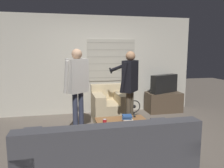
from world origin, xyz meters
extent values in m
plane|color=#665B51|center=(0.00, 0.00, 0.00)|extent=(16.00, 16.00, 0.00)
cube|color=#BCB7A8|center=(0.00, 2.03, 1.27)|extent=(5.20, 0.06, 2.55)
cube|color=#A8A393|center=(0.37, 1.99, 1.40)|extent=(1.28, 0.02, 1.10)
cube|color=gray|center=(0.37, 1.98, 0.94)|extent=(1.26, 0.00, 0.01)
cube|color=gray|center=(0.37, 1.98, 1.13)|extent=(1.26, 0.00, 0.01)
cube|color=gray|center=(0.37, 1.98, 1.31)|extent=(1.26, 0.00, 0.01)
cube|color=gray|center=(0.37, 1.98, 1.49)|extent=(1.26, 0.00, 0.01)
cube|color=gray|center=(0.37, 1.98, 1.68)|extent=(1.26, 0.00, 0.01)
cube|color=gray|center=(0.37, 1.98, 1.86)|extent=(1.26, 0.00, 0.01)
cube|color=#424247|center=(-0.37, -1.10, 0.21)|extent=(2.11, 0.97, 0.42)
cube|color=#424247|center=(-0.36, -1.47, 0.64)|extent=(2.10, 0.23, 0.43)
cube|color=#424247|center=(-1.29, -1.11, 0.51)|extent=(0.25, 0.95, 0.19)
cube|color=#424247|center=(0.56, -1.09, 0.51)|extent=(0.25, 0.95, 0.19)
cube|color=#935B2D|center=(-0.73, -1.06, 0.52)|extent=(0.41, 0.32, 0.37)
cube|color=#C6B289|center=(0.16, 1.23, 0.23)|extent=(0.79, 0.91, 0.45)
cube|color=#C6B289|center=(0.17, 1.58, 0.64)|extent=(0.79, 0.20, 0.37)
cube|color=#C6B289|center=(0.44, 1.23, 0.56)|extent=(0.24, 0.91, 0.20)
cube|color=#C6B289|center=(-0.11, 1.23, 0.56)|extent=(0.24, 0.91, 0.20)
cube|color=brown|center=(0.13, -0.10, 0.39)|extent=(0.92, 0.67, 0.04)
cylinder|color=brown|center=(-0.29, 0.19, 0.18)|extent=(0.04, 0.04, 0.37)
cylinder|color=brown|center=(0.55, 0.19, 0.18)|extent=(0.04, 0.04, 0.37)
cylinder|color=brown|center=(-0.29, -0.40, 0.18)|extent=(0.04, 0.04, 0.37)
cylinder|color=brown|center=(0.55, -0.40, 0.18)|extent=(0.04, 0.04, 0.37)
cube|color=#4C3D2D|center=(1.76, 1.68, 0.26)|extent=(0.93, 0.51, 0.53)
cube|color=black|center=(1.76, 1.68, 0.77)|extent=(0.85, 0.52, 0.48)
cube|color=navy|center=(1.72, 1.77, 0.77)|extent=(0.67, 0.30, 0.40)
cylinder|color=#33384C|center=(-0.67, 0.41, 0.43)|extent=(0.10, 0.10, 0.86)
cylinder|color=#33384C|center=(-0.56, 0.50, 0.43)|extent=(0.10, 0.10, 0.86)
cube|color=beige|center=(-0.62, 0.45, 1.18)|extent=(0.44, 0.40, 0.64)
sphere|color=tan|center=(-0.62, 0.45, 1.59)|extent=(0.20, 0.20, 0.20)
cylinder|color=beige|center=(-0.82, 0.36, 1.17)|extent=(0.15, 0.17, 0.61)
cylinder|color=beige|center=(-0.61, 0.83, 1.45)|extent=(0.41, 0.54, 0.12)
cube|color=white|center=(-0.79, 1.08, 1.42)|extent=(0.05, 0.05, 0.13)
cylinder|color=#4C4233|center=(0.39, 0.41, 0.42)|extent=(0.10, 0.10, 0.83)
cylinder|color=#4C4233|center=(0.48, 0.52, 0.42)|extent=(0.10, 0.10, 0.83)
cube|color=black|center=(0.43, 0.47, 1.15)|extent=(0.41, 0.44, 0.63)
sphere|color=#A87A56|center=(0.43, 0.47, 1.55)|extent=(0.19, 0.19, 0.19)
cylinder|color=black|center=(0.26, 0.32, 1.14)|extent=(0.17, 0.15, 0.60)
cylinder|color=black|center=(0.36, 0.81, 1.32)|extent=(0.49, 0.42, 0.28)
cube|color=black|center=(0.14, 0.99, 1.22)|extent=(0.08, 0.07, 0.13)
cube|color=beige|center=(0.23, -0.07, 0.42)|extent=(0.18, 0.13, 0.03)
cube|color=#284C89|center=(0.22, -0.05, 0.45)|extent=(0.19, 0.17, 0.04)
cube|color=#284C89|center=(0.23, -0.05, 0.49)|extent=(0.18, 0.19, 0.03)
cylinder|color=red|center=(-0.23, -0.29, 0.47)|extent=(0.07, 0.07, 0.12)
cylinder|color=silver|center=(-0.23, -0.29, 0.53)|extent=(0.06, 0.06, 0.00)
cube|color=black|center=(0.43, 0.14, 0.42)|extent=(0.07, 0.14, 0.02)
cylinder|color=black|center=(0.85, 1.45, 0.01)|extent=(0.20, 0.20, 0.02)
cylinder|color=black|center=(0.85, 1.45, 0.06)|extent=(0.03, 0.03, 0.08)
torus|color=black|center=(0.85, 1.45, 0.25)|extent=(0.33, 0.02, 0.33)
sphere|color=black|center=(0.85, 1.45, 0.25)|extent=(0.09, 0.09, 0.09)
camera|label=1|loc=(-0.84, -3.70, 1.65)|focal=35.00mm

